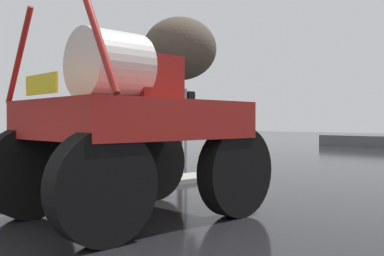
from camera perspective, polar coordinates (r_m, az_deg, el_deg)
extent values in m
cube|color=#9E9B93|center=(13.17, -12.99, -7.74)|extent=(1.36, 9.52, 0.15)
cylinder|color=black|center=(11.59, -5.19, -4.47)|extent=(0.45, 1.92, 1.92)
cylinder|color=black|center=(9.53, 5.68, -5.61)|extent=(0.45, 1.92, 1.92)
cylinder|color=black|center=(9.90, -20.31, -5.41)|extent=(0.45, 1.92, 1.92)
cylinder|color=black|center=(7.37, -11.35, -7.49)|extent=(0.45, 1.92, 1.92)
cube|color=maroon|center=(9.41, -7.59, 1.04)|extent=(3.38, 3.99, 0.77)
cube|color=maroon|center=(9.70, -5.62, 6.23)|extent=(1.12, 1.11, 0.99)
cylinder|color=silver|center=(9.15, -10.53, 7.90)|extent=(1.42, 1.32, 1.42)
cylinder|color=maroon|center=(9.95, -21.37, 8.54)|extent=(1.25, 0.12, 1.92)
cylinder|color=maroon|center=(7.28, -12.07, 11.72)|extent=(1.15, 0.12, 1.97)
cube|color=yellow|center=(8.40, -18.85, 5.36)|extent=(1.21, 0.04, 0.36)
cylinder|color=gray|center=(16.59, -0.82, -0.55)|extent=(0.11, 0.11, 3.27)
cube|color=black|center=(16.75, -0.28, 3.29)|extent=(0.24, 0.32, 0.84)
sphere|color=red|center=(16.90, 0.19, 4.18)|extent=(0.17, 0.17, 0.17)
sphere|color=#3C2403|center=(16.88, 0.19, 3.27)|extent=(0.17, 0.17, 0.17)
sphere|color=black|center=(16.87, 0.19, 2.35)|extent=(0.17, 0.17, 0.17)
cylinder|color=#473828|center=(22.70, -1.57, 1.29)|extent=(0.28, 0.28, 4.45)
ellipsoid|color=brown|center=(23.00, -1.58, 10.15)|extent=(3.76, 3.76, 3.19)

